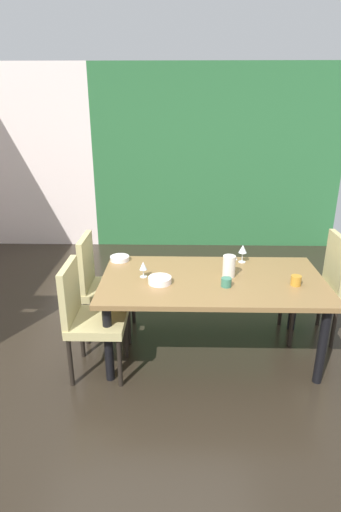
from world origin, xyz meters
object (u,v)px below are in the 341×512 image
chair_left_far (100,281)px  wine_glass_near_window (243,250)px  serving_bowl_left (120,258)px  chair_right_far (320,283)px  pitcher_center (229,266)px  dining_table (212,287)px  wine_glass_corner (143,266)px  chair_left_near (87,314)px  serving_bowl_west (160,280)px  cup_right (296,280)px  cup_north (226,282)px

chair_left_far → wine_glass_near_window: (1.30, 0.08, 0.29)m
serving_bowl_left → chair_right_far: bearing=-3.1°
chair_right_far → pitcher_center: (-0.86, -0.24, 0.25)m
dining_table → chair_right_far: (1.00, 0.29, -0.09)m
pitcher_center → chair_right_far: bearing=15.5°
wine_glass_corner → chair_left_far: bearing=147.5°
chair_left_near → pitcher_center: (1.14, 0.34, 0.27)m
dining_table → wine_glass_near_window: bearing=51.4°
chair_left_far → serving_bowl_west: (0.57, -0.39, 0.20)m
chair_left_near → chair_right_far: size_ratio=0.95×
dining_table → pitcher_center: (0.14, 0.05, 0.17)m
dining_table → pitcher_center: 0.22m
chair_right_far → chair_left_far: 2.00m
serving_bowl_west → cup_right: bearing=-0.8°
cup_right → chair_left_near: bearing=-173.9°
chair_right_far → wine_glass_near_window: size_ratio=6.04×
dining_table → chair_left_far: size_ratio=1.90×
chair_left_near → chair_right_far: (2.00, 0.58, 0.02)m
chair_left_near → serving_bowl_left: (0.17, 0.68, 0.20)m
cup_north → serving_bowl_west: bearing=174.5°
cup_right → wine_glass_near_window: bearing=126.4°
chair_left_near → serving_bowl_west: 0.63m
wine_glass_corner → serving_bowl_left: 0.45m
cup_right → dining_table: bearing=170.2°
serving_bowl_west → cup_north: cup_north is taller
dining_table → cup_north: 0.21m
cup_north → cup_right: cup_right is taller
dining_table → pitcher_center: size_ratio=10.04×
chair_left_far → pitcher_center: bearing=78.1°
dining_table → cup_north: cup_north is taller
chair_left_near → serving_bowl_left: chair_left_near is taller
dining_table → chair_left_near: bearing=-163.8°
cup_north → pitcher_center: pitcher_center is taller
chair_left_far → cup_right: (1.65, -0.40, 0.21)m
pitcher_center → wine_glass_near_window: bearing=63.7°
cup_north → chair_left_near: bearing=-172.7°
serving_bowl_left → cup_north: size_ratio=2.12×
cup_north → pitcher_center: size_ratio=0.45×
chair_left_near → wine_glass_corner: (0.42, 0.31, 0.27)m
dining_table → cup_north: bearing=-57.5°
chair_right_far → wine_glass_corner: 1.62m
dining_table → wine_glass_near_window: size_ratio=11.20×
wine_glass_near_window → serving_bowl_west: wine_glass_near_window is taller
chair_right_far → cup_north: chair_right_far is taller
serving_bowl_left → serving_bowl_west: bearing=-51.1°
cup_north → chair_right_far: bearing=25.9°
wine_glass_near_window → pitcher_center: size_ratio=0.90×
dining_table → cup_north: size_ratio=22.19×
wine_glass_near_window → pitcher_center: bearing=-116.3°
wine_glass_corner → serving_bowl_west: (0.14, -0.12, -0.07)m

